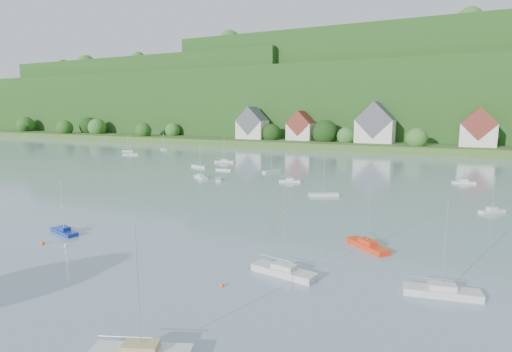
% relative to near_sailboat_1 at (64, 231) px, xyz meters
% --- Properties ---
extents(far_shore_strip, '(600.00, 60.00, 3.00)m').
position_rel_near_sailboat_1_xyz_m(far_shore_strip, '(10.25, 160.29, 1.09)').
color(far_shore_strip, '#305520').
rests_on(far_shore_strip, ground).
extents(forested_ridge, '(620.00, 181.22, 69.89)m').
position_rel_near_sailboat_1_xyz_m(forested_ridge, '(10.65, 228.86, 22.47)').
color(forested_ridge, '#183F14').
rests_on(forested_ridge, ground).
extents(village_building_0, '(14.00, 10.40, 16.00)m').
position_rel_near_sailboat_1_xyz_m(village_building_0, '(-44.75, 147.29, 9.10)').
color(village_building_0, beige).
rests_on(village_building_0, far_shore_strip).
extents(village_building_1, '(12.00, 9.36, 14.00)m').
position_rel_near_sailboat_1_xyz_m(village_building_1, '(-19.75, 149.29, 8.34)').
color(village_building_1, beige).
rests_on(village_building_1, far_shore_strip).
extents(village_building_2, '(16.00, 11.44, 18.00)m').
position_rel_near_sailboat_1_xyz_m(village_building_2, '(15.25, 148.29, 9.86)').
color(village_building_2, beige).
rests_on(village_building_2, far_shore_strip).
extents(village_building_3, '(13.00, 10.40, 15.50)m').
position_rel_near_sailboat_1_xyz_m(village_building_3, '(55.25, 146.29, 9.02)').
color(village_building_3, beige).
rests_on(village_building_3, far_shore_strip).
extents(near_sailboat_1, '(5.61, 2.80, 7.29)m').
position_rel_near_sailboat_1_xyz_m(near_sailboat_1, '(0.00, 0.00, 0.00)').
color(near_sailboat_1, navy).
rests_on(near_sailboat_1, ground).
extents(near_sailboat_2, '(7.21, 4.46, 9.44)m').
position_rel_near_sailboat_1_xyz_m(near_sailboat_2, '(29.84, -17.94, 0.06)').
color(near_sailboat_2, silver).
rests_on(near_sailboat_2, ground).
extents(near_sailboat_3, '(7.04, 3.14, 9.19)m').
position_rel_near_sailboat_1_xyz_m(near_sailboat_3, '(48.12, 2.03, 0.06)').
color(near_sailboat_3, silver).
rests_on(near_sailboat_3, ground).
extents(near_sailboat_4, '(7.32, 3.15, 9.57)m').
position_rel_near_sailboat_1_xyz_m(near_sailboat_4, '(33.09, 0.06, 0.07)').
color(near_sailboat_4, silver).
rests_on(near_sailboat_4, ground).
extents(near_sailboat_5, '(6.15, 5.55, 8.76)m').
position_rel_near_sailboat_1_xyz_m(near_sailboat_5, '(39.26, 12.46, 0.04)').
color(near_sailboat_5, red).
rests_on(near_sailboat_5, ground).
extents(mooring_buoy_0, '(0.50, 0.50, 0.50)m').
position_rel_near_sailboat_1_xyz_m(mooring_buoy_0, '(1.43, -4.43, -0.41)').
color(mooring_buoy_0, '#FF6115').
rests_on(mooring_buoy_0, ground).
extents(mooring_buoy_1, '(0.38, 0.38, 0.38)m').
position_rel_near_sailboat_1_xyz_m(mooring_buoy_1, '(4.92, -3.80, -0.41)').
color(mooring_buoy_1, white).
rests_on(mooring_buoy_1, ground).
extents(mooring_buoy_2, '(0.42, 0.42, 0.42)m').
position_rel_near_sailboat_1_xyz_m(mooring_buoy_2, '(28.78, -5.29, -0.41)').
color(mooring_buoy_2, '#FF6115').
rests_on(mooring_buoy_2, ground).
extents(mooring_buoy_3, '(0.38, 0.38, 0.38)m').
position_rel_near_sailboat_1_xyz_m(mooring_buoy_3, '(23.56, 22.39, -0.41)').
color(mooring_buoy_3, '#FF6115').
rests_on(mooring_buoy_3, ground).
extents(far_sailboat_cluster, '(188.64, 69.73, 8.71)m').
position_rel_near_sailboat_1_xyz_m(far_sailboat_cluster, '(20.57, 74.07, -0.04)').
color(far_sailboat_cluster, silver).
rests_on(far_sailboat_cluster, ground).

